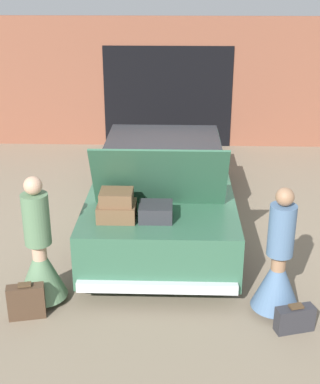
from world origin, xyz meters
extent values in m
plane|color=#7F705B|center=(0.00, 0.00, 0.00)|extent=(40.00, 40.00, 0.00)
cube|color=brown|center=(0.00, 4.05, 1.40)|extent=(12.00, 0.12, 2.80)
cube|color=black|center=(0.00, 3.98, 1.10)|extent=(2.80, 0.02, 2.20)
cube|color=#336047|center=(0.00, 0.00, 0.53)|extent=(1.97, 4.62, 0.70)
cube|color=#1E2328|center=(0.00, 0.28, 1.08)|extent=(1.73, 1.48, 0.42)
cylinder|color=black|center=(-0.91, 1.43, 0.34)|extent=(0.18, 0.68, 0.68)
cylinder|color=black|center=(0.91, 1.43, 0.34)|extent=(0.18, 0.68, 0.68)
cylinder|color=black|center=(-0.91, -1.39, 0.34)|extent=(0.18, 0.68, 0.68)
cylinder|color=black|center=(0.91, -1.39, 0.34)|extent=(0.18, 0.68, 0.68)
cube|color=silver|center=(0.00, -2.35, 0.28)|extent=(1.87, 0.10, 0.12)
cube|color=#336047|center=(0.00, -1.50, 1.31)|extent=(1.67, 0.48, 0.87)
cube|color=brown|center=(-0.51, -1.77, 0.98)|extent=(0.46, 0.40, 0.20)
cube|color=#2D2D33|center=(-0.03, -1.77, 0.97)|extent=(0.40, 0.37, 0.19)
cube|color=brown|center=(-0.51, -1.77, 1.16)|extent=(0.39, 0.33, 0.16)
cylinder|color=tan|center=(-1.36, -2.23, 0.38)|extent=(0.17, 0.17, 0.77)
cone|color=#567A56|center=(-1.36, -2.23, 0.42)|extent=(0.58, 0.58, 0.69)
cylinder|color=#567A56|center=(-1.36, -2.23, 1.07)|extent=(0.31, 0.31, 0.61)
sphere|color=tan|center=(-1.36, -2.23, 1.48)|extent=(0.21, 0.21, 0.21)
cylinder|color=#997051|center=(1.36, -2.36, 0.37)|extent=(0.16, 0.16, 0.75)
cone|color=slate|center=(1.36, -2.36, 0.41)|extent=(0.56, 0.56, 0.67)
cylinder|color=slate|center=(1.36, -2.36, 1.04)|extent=(0.29, 0.29, 0.59)
sphere|color=#997051|center=(1.36, -2.36, 1.44)|extent=(0.20, 0.20, 0.20)
cube|color=#473323|center=(-1.47, -2.58, 0.20)|extent=(0.44, 0.23, 0.41)
cube|color=#4C3823|center=(-1.47, -2.58, 0.43)|extent=(0.16, 0.12, 0.02)
cube|color=#2D2D33|center=(1.52, -2.72, 0.15)|extent=(0.45, 0.26, 0.29)
cube|color=#4C3823|center=(1.52, -2.72, 0.31)|extent=(0.17, 0.13, 0.02)
camera|label=1|loc=(0.21, -7.62, 3.66)|focal=50.00mm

